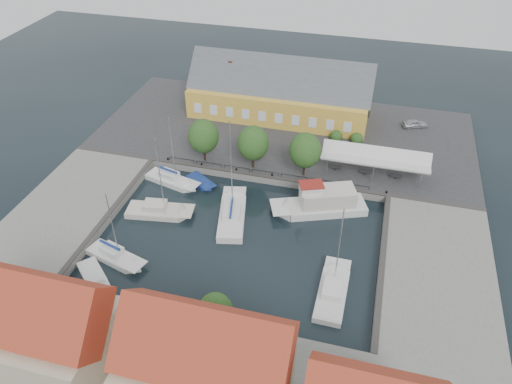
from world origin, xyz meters
TOP-DOWN VIEW (x-y plane):
  - ground at (0.00, 0.00)m, footprint 140.00×140.00m
  - north_quay at (0.00, 23.00)m, footprint 56.00×26.00m
  - west_quay at (-22.00, -2.00)m, footprint 12.00×24.00m
  - east_quay at (22.00, -2.00)m, footprint 12.00×24.00m
  - south_bank at (0.00, -21.00)m, footprint 56.00×14.00m
  - quay_edge_fittings at (0.02, 4.75)m, footprint 56.00×24.72m
  - warehouse at (-2.60, 28.36)m, footprint 28.56×14.00m
  - tent_canopy at (14.00, 14.50)m, footprint 14.00×4.00m
  - quay_trees at (-2.00, 12.00)m, footprint 18.20×4.20m
  - car_silver at (19.23, 29.24)m, footprint 4.05×2.74m
  - car_red at (-2.54, 16.27)m, footprint 1.70×4.42m
  - center_sailboat at (-1.94, 1.99)m, footprint 5.13×10.38m
  - trawler at (8.45, 6.35)m, footprint 12.27×7.61m
  - east_boat_c at (11.65, -7.08)m, footprint 2.90×8.99m
  - west_boat_a at (-12.07, 7.03)m, footprint 8.19×4.20m
  - west_boat_b at (-11.06, 0.48)m, footprint 8.69×4.10m
  - west_boat_d at (-12.39, -8.22)m, footprint 7.65×4.20m
  - launch_sw at (-13.40, -11.26)m, footprint 5.37×5.12m
  - launch_nw at (-8.26, 7.95)m, footprint 4.96×4.20m
  - townhouses at (1.93, -23.24)m, footprint 36.30×8.50m

SIDE VIEW (x-z plane):
  - ground at x=0.00m, z-range 0.00..0.00m
  - launch_nw at x=-8.26m, z-range -0.35..0.53m
  - launch_sw at x=-13.40m, z-range -0.40..0.58m
  - east_boat_c at x=11.65m, z-range -5.41..5.93m
  - west_boat_b at x=-11.06m, z-range -5.46..5.98m
  - west_boat_d at x=-12.39m, z-range -4.77..5.32m
  - west_boat_a at x=-12.07m, z-range -5.05..5.60m
  - center_sailboat at x=-1.94m, z-range -6.46..7.19m
  - north_quay at x=0.00m, z-range 0.00..1.00m
  - west_quay at x=-22.00m, z-range 0.00..1.00m
  - east_quay at x=22.00m, z-range 0.00..1.00m
  - south_bank at x=0.00m, z-range 0.00..1.00m
  - trawler at x=8.45m, z-range -1.48..3.52m
  - quay_edge_fittings at x=0.02m, z-range 0.86..1.26m
  - car_silver at x=19.23m, z-range 1.00..2.28m
  - car_red at x=-2.54m, z-range 1.00..2.44m
  - tent_canopy at x=14.00m, z-range 2.27..5.10m
  - warehouse at x=-2.60m, z-range -0.35..9.20m
  - quay_trees at x=-2.00m, z-range 1.73..8.03m
  - townhouses at x=1.93m, z-range -0.18..11.82m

